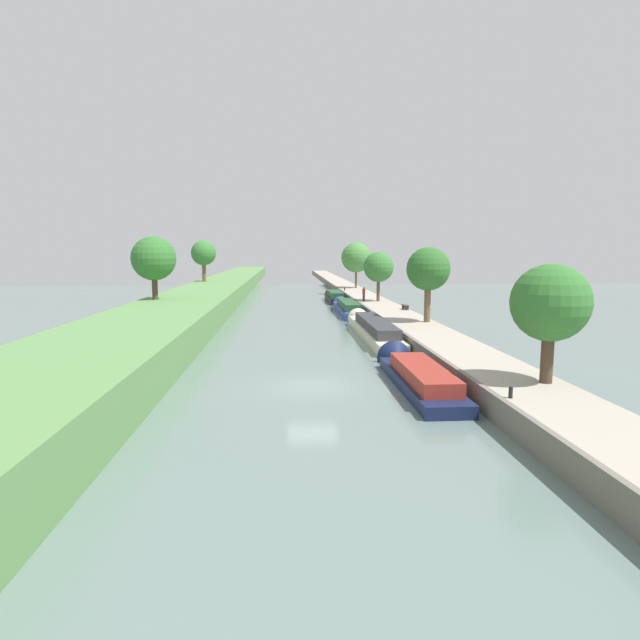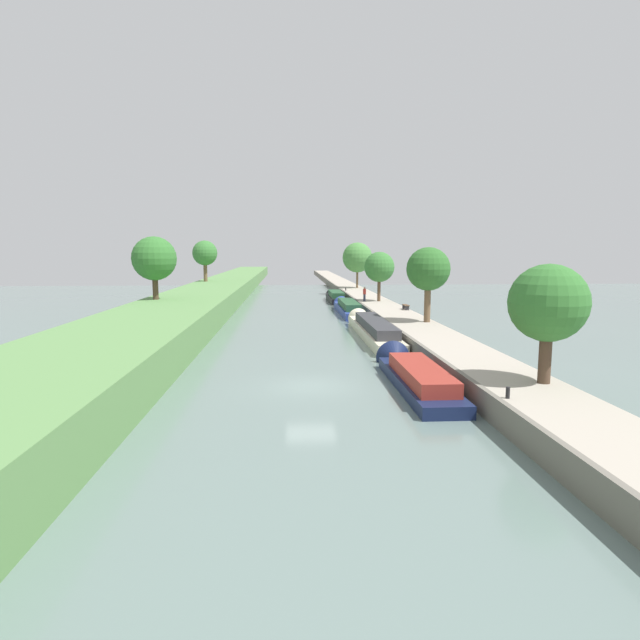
{
  "view_description": "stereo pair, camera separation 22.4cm",
  "coord_description": "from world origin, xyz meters",
  "px_view_note": "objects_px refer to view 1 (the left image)",
  "views": [
    {
      "loc": [
        -1.35,
        -25.46,
        6.74
      ],
      "look_at": [
        1.59,
        17.83,
        1.0
      ],
      "focal_mm": 29.1,
      "sensor_mm": 36.0,
      "label": 1
    },
    {
      "loc": [
        -1.12,
        -25.47,
        6.74
      ],
      "look_at": [
        1.59,
        17.83,
        1.0
      ],
      "focal_mm": 29.1,
      "sensor_mm": 36.0,
      "label": 2
    }
  ],
  "objects_px": {
    "narrowboat_cream": "(373,329)",
    "narrowboat_blue": "(347,308)",
    "person_walking": "(364,294)",
    "park_bench": "(405,306)",
    "mooring_bollard_far": "(345,289)",
    "narrowboat_black": "(334,297)",
    "narrowboat_navy": "(415,374)",
    "mooring_bollard_near": "(511,392)"
  },
  "relations": [
    {
      "from": "narrowboat_cream",
      "to": "narrowboat_black",
      "type": "xyz_separation_m",
      "value": [
        -0.23,
        29.83,
        -0.04
      ]
    },
    {
      "from": "narrowboat_cream",
      "to": "narrowboat_navy",
      "type": "bearing_deg",
      "value": -91.24
    },
    {
      "from": "mooring_bollard_far",
      "to": "narrowboat_navy",
      "type": "bearing_deg",
      "value": -92.38
    },
    {
      "from": "park_bench",
      "to": "narrowboat_blue",
      "type": "bearing_deg",
      "value": 126.78
    },
    {
      "from": "narrowboat_cream",
      "to": "mooring_bollard_near",
      "type": "xyz_separation_m",
      "value": [
        1.73,
        -21.6,
        0.7
      ]
    },
    {
      "from": "narrowboat_navy",
      "to": "narrowboat_black",
      "type": "bearing_deg",
      "value": 89.88
    },
    {
      "from": "mooring_bollard_near",
      "to": "person_walking",
      "type": "bearing_deg",
      "value": 89.6
    },
    {
      "from": "person_walking",
      "to": "park_bench",
      "type": "height_order",
      "value": "person_walking"
    },
    {
      "from": "narrowboat_black",
      "to": "park_bench",
      "type": "distance_m",
      "value": 21.17
    },
    {
      "from": "person_walking",
      "to": "park_bench",
      "type": "relative_size",
      "value": 1.11
    },
    {
      "from": "narrowboat_black",
      "to": "narrowboat_navy",
      "type": "bearing_deg",
      "value": -90.12
    },
    {
      "from": "mooring_bollard_near",
      "to": "park_bench",
      "type": "distance_m",
      "value": 31.04
    },
    {
      "from": "mooring_bollard_far",
      "to": "park_bench",
      "type": "relative_size",
      "value": 0.3
    },
    {
      "from": "narrowboat_blue",
      "to": "mooring_bollard_near",
      "type": "xyz_separation_m",
      "value": [
        1.89,
        -37.53,
        0.72
      ]
    },
    {
      "from": "narrowboat_navy",
      "to": "narrowboat_cream",
      "type": "bearing_deg",
      "value": 88.76
    },
    {
      "from": "narrowboat_black",
      "to": "mooring_bollard_far",
      "type": "xyz_separation_m",
      "value": [
        1.96,
        4.75,
        0.73
      ]
    },
    {
      "from": "narrowboat_navy",
      "to": "park_bench",
      "type": "relative_size",
      "value": 7.5
    },
    {
      "from": "narrowboat_blue",
      "to": "person_walking",
      "type": "height_order",
      "value": "person_walking"
    },
    {
      "from": "narrowboat_navy",
      "to": "mooring_bollard_near",
      "type": "height_order",
      "value": "mooring_bollard_near"
    },
    {
      "from": "narrowboat_black",
      "to": "person_walking",
      "type": "xyz_separation_m",
      "value": [
        2.23,
        -11.93,
        1.38
      ]
    },
    {
      "from": "mooring_bollard_near",
      "to": "park_bench",
      "type": "height_order",
      "value": "park_bench"
    },
    {
      "from": "narrowboat_navy",
      "to": "park_bench",
      "type": "distance_m",
      "value": 24.77
    },
    {
      "from": "narrowboat_cream",
      "to": "mooring_bollard_near",
      "type": "bearing_deg",
      "value": -85.42
    },
    {
      "from": "narrowboat_navy",
      "to": "narrowboat_black",
      "type": "distance_m",
      "value": 44.76
    },
    {
      "from": "narrowboat_black",
      "to": "mooring_bollard_near",
      "type": "height_order",
      "value": "mooring_bollard_near"
    },
    {
      "from": "mooring_bollard_far",
      "to": "mooring_bollard_near",
      "type": "bearing_deg",
      "value": -90.0
    },
    {
      "from": "narrowboat_black",
      "to": "person_walking",
      "type": "relative_size",
      "value": 6.69
    },
    {
      "from": "person_walking",
      "to": "mooring_bollard_near",
      "type": "bearing_deg",
      "value": -90.4
    },
    {
      "from": "park_bench",
      "to": "mooring_bollard_far",
      "type": "bearing_deg",
      "value": 96.95
    },
    {
      "from": "narrowboat_black",
      "to": "mooring_bollard_near",
      "type": "relative_size",
      "value": 24.69
    },
    {
      "from": "narrowboat_navy",
      "to": "mooring_bollard_near",
      "type": "xyz_separation_m",
      "value": [
        2.05,
        -6.67,
        0.84
      ]
    },
    {
      "from": "narrowboat_cream",
      "to": "park_bench",
      "type": "relative_size",
      "value": 11.24
    },
    {
      "from": "narrowboat_cream",
      "to": "person_walking",
      "type": "distance_m",
      "value": 18.05
    },
    {
      "from": "person_walking",
      "to": "narrowboat_navy",
      "type": "bearing_deg",
      "value": -94.06
    },
    {
      "from": "person_walking",
      "to": "mooring_bollard_far",
      "type": "relative_size",
      "value": 3.69
    },
    {
      "from": "person_walking",
      "to": "mooring_bollard_far",
      "type": "height_order",
      "value": "person_walking"
    },
    {
      "from": "narrowboat_cream",
      "to": "person_walking",
      "type": "height_order",
      "value": "person_walking"
    },
    {
      "from": "narrowboat_blue",
      "to": "mooring_bollard_near",
      "type": "relative_size",
      "value": 30.66
    },
    {
      "from": "narrowboat_cream",
      "to": "narrowboat_blue",
      "type": "distance_m",
      "value": 15.93
    },
    {
      "from": "narrowboat_cream",
      "to": "mooring_bollard_near",
      "type": "distance_m",
      "value": 21.68
    },
    {
      "from": "narrowboat_navy",
      "to": "mooring_bollard_far",
      "type": "bearing_deg",
      "value": 87.62
    },
    {
      "from": "narrowboat_cream",
      "to": "narrowboat_blue",
      "type": "xyz_separation_m",
      "value": [
        -0.15,
        15.93,
        -0.03
      ]
    }
  ]
}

